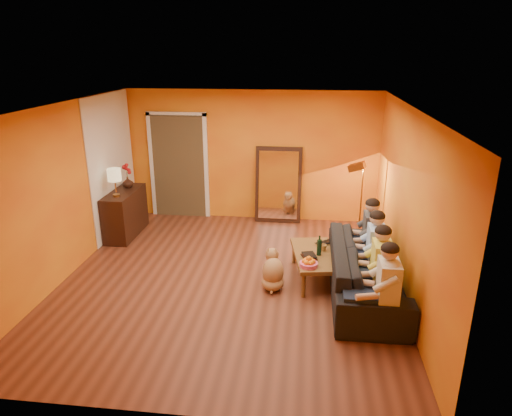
# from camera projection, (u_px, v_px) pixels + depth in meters

# --- Properties ---
(room_shell) EXTENTS (5.00, 5.50, 2.60)m
(room_shell) POSITION_uv_depth(u_px,v_px,m) (232.00, 191.00, 6.89)
(room_shell) COLOR brown
(room_shell) RESTS_ON ground
(white_accent) EXTENTS (0.02, 1.90, 2.58)m
(white_accent) POSITION_uv_depth(u_px,v_px,m) (112.00, 165.00, 8.45)
(white_accent) COLOR white
(white_accent) RESTS_ON wall_left
(doorway_recess) EXTENTS (1.06, 0.30, 2.10)m
(doorway_recess) POSITION_uv_depth(u_px,v_px,m) (181.00, 165.00, 9.44)
(doorway_recess) COLOR #3F2D19
(doorway_recess) RESTS_ON floor
(door_jamb_left) EXTENTS (0.08, 0.06, 2.20)m
(door_jamb_left) POSITION_uv_depth(u_px,v_px,m) (152.00, 166.00, 9.39)
(door_jamb_left) COLOR white
(door_jamb_left) RESTS_ON wall_back
(door_jamb_right) EXTENTS (0.08, 0.06, 2.20)m
(door_jamb_right) POSITION_uv_depth(u_px,v_px,m) (206.00, 168.00, 9.26)
(door_jamb_right) COLOR white
(door_jamb_right) RESTS_ON wall_back
(door_header) EXTENTS (1.22, 0.06, 0.08)m
(door_header) POSITION_uv_depth(u_px,v_px,m) (176.00, 114.00, 8.97)
(door_header) COLOR white
(door_header) RESTS_ON wall_back
(mirror_frame) EXTENTS (0.92, 0.27, 1.51)m
(mirror_frame) POSITION_uv_depth(u_px,v_px,m) (278.00, 185.00, 9.12)
(mirror_frame) COLOR black
(mirror_frame) RESTS_ON floor
(mirror_glass) EXTENTS (0.78, 0.21, 1.35)m
(mirror_glass) POSITION_uv_depth(u_px,v_px,m) (278.00, 185.00, 9.08)
(mirror_glass) COLOR white
(mirror_glass) RESTS_ON mirror_frame
(sideboard) EXTENTS (0.44, 1.18, 0.85)m
(sideboard) POSITION_uv_depth(u_px,v_px,m) (125.00, 213.00, 8.53)
(sideboard) COLOR black
(sideboard) RESTS_ON floor
(table_lamp) EXTENTS (0.24, 0.24, 0.51)m
(table_lamp) POSITION_uv_depth(u_px,v_px,m) (115.00, 183.00, 8.02)
(table_lamp) COLOR beige
(table_lamp) RESTS_ON sideboard
(sofa) EXTENTS (2.46, 0.96, 0.72)m
(sofa) POSITION_uv_depth(u_px,v_px,m) (366.00, 270.00, 6.48)
(sofa) COLOR black
(sofa) RESTS_ON floor
(coffee_table) EXTENTS (0.81, 1.30, 0.42)m
(coffee_table) POSITION_uv_depth(u_px,v_px,m) (315.00, 266.00, 6.94)
(coffee_table) COLOR brown
(coffee_table) RESTS_ON floor
(floor_lamp) EXTENTS (0.36, 0.32, 1.44)m
(floor_lamp) POSITION_uv_depth(u_px,v_px,m) (361.00, 203.00, 8.19)
(floor_lamp) COLOR #B37834
(floor_lamp) RESTS_ON floor
(dog) EXTENTS (0.37, 0.53, 0.60)m
(dog) POSITION_uv_depth(u_px,v_px,m) (273.00, 269.00, 6.64)
(dog) COLOR #AF794F
(dog) RESTS_ON floor
(person_far_left) EXTENTS (0.70, 0.44, 1.22)m
(person_far_left) POSITION_uv_depth(u_px,v_px,m) (387.00, 290.00, 5.45)
(person_far_left) COLOR beige
(person_far_left) RESTS_ON sofa
(person_mid_left) EXTENTS (0.70, 0.44, 1.22)m
(person_mid_left) POSITION_uv_depth(u_px,v_px,m) (381.00, 269.00, 5.97)
(person_mid_left) COLOR gold
(person_mid_left) RESTS_ON sofa
(person_mid_right) EXTENTS (0.70, 0.44, 1.22)m
(person_mid_right) POSITION_uv_depth(u_px,v_px,m) (376.00, 251.00, 6.48)
(person_mid_right) COLOR #99BBED
(person_mid_right) RESTS_ON sofa
(person_far_right) EXTENTS (0.70, 0.44, 1.22)m
(person_far_right) POSITION_uv_depth(u_px,v_px,m) (371.00, 237.00, 7.00)
(person_far_right) COLOR #35363B
(person_far_right) RESTS_ON sofa
(fruit_bowl) EXTENTS (0.26, 0.26, 0.16)m
(fruit_bowl) POSITION_uv_depth(u_px,v_px,m) (309.00, 261.00, 6.43)
(fruit_bowl) COLOR #EB5282
(fruit_bowl) RESTS_ON coffee_table
(wine_bottle) EXTENTS (0.07, 0.07, 0.31)m
(wine_bottle) POSITION_uv_depth(u_px,v_px,m) (319.00, 245.00, 6.77)
(wine_bottle) COLOR black
(wine_bottle) RESTS_ON coffee_table
(tumbler) EXTENTS (0.10, 0.10, 0.09)m
(tumbler) POSITION_uv_depth(u_px,v_px,m) (323.00, 248.00, 6.95)
(tumbler) COLOR #B27F3F
(tumbler) RESTS_ON coffee_table
(laptop) EXTENTS (0.39, 0.37, 0.03)m
(laptop) POSITION_uv_depth(u_px,v_px,m) (327.00, 244.00, 7.17)
(laptop) COLOR black
(laptop) RESTS_ON coffee_table
(book_lower) EXTENTS (0.26, 0.29, 0.02)m
(book_lower) POSITION_uv_depth(u_px,v_px,m) (303.00, 258.00, 6.70)
(book_lower) COLOR black
(book_lower) RESTS_ON coffee_table
(book_mid) EXTENTS (0.18, 0.24, 0.02)m
(book_mid) POSITION_uv_depth(u_px,v_px,m) (304.00, 256.00, 6.70)
(book_mid) COLOR #A71317
(book_mid) RESTS_ON book_lower
(book_upper) EXTENTS (0.24, 0.28, 0.02)m
(book_upper) POSITION_uv_depth(u_px,v_px,m) (303.00, 256.00, 6.68)
(book_upper) COLOR black
(book_upper) RESTS_ON book_mid
(vase) EXTENTS (0.20, 0.20, 0.21)m
(vase) POSITION_uv_depth(u_px,v_px,m) (128.00, 182.00, 8.59)
(vase) COLOR black
(vase) RESTS_ON sideboard
(flowers) EXTENTS (0.17, 0.17, 0.48)m
(flowers) POSITION_uv_depth(u_px,v_px,m) (126.00, 169.00, 8.50)
(flowers) COLOR #A71317
(flowers) RESTS_ON vase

